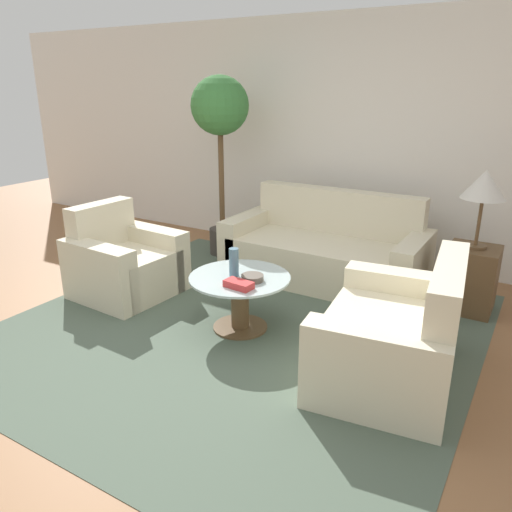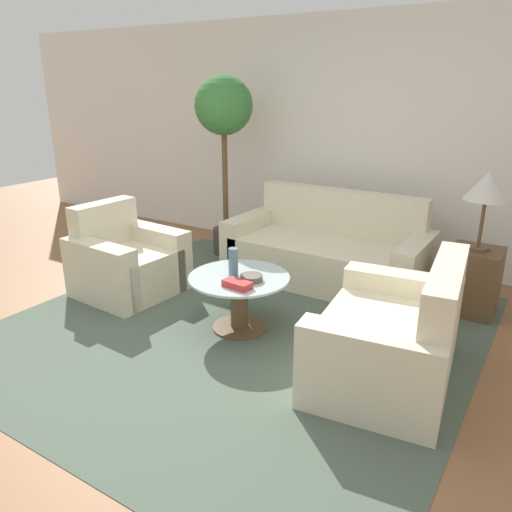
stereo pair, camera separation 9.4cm
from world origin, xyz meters
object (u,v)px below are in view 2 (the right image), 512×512
Objects in this scene: book_stack at (237,284)px; sofa_main at (329,253)px; bowl at (251,278)px; armchair at (125,263)px; table_lamp at (487,187)px; coffee_table at (239,295)px; loveseat at (396,342)px; vase at (233,262)px; potted_plant at (224,121)px.

sofa_main is at bearing 94.23° from book_stack.
armchair is at bearing 176.71° from bowl.
sofa_main reaches higher than book_stack.
table_lamp is 2.17m from book_stack.
armchair is 3.25m from table_lamp.
book_stack is (0.12, -0.20, 0.19)m from coffee_table.
loveseat is 1.37m from vase.
vase is 1.31× the size of bowl.
sofa_main is at bearing -45.24° from armchair.
book_stack is (1.47, -0.26, 0.20)m from armchair.
potted_plant reaches higher than sofa_main.
loveseat is at bearing -1.41° from bowl.
table_lamp is at bearing 52.90° from book_stack.
vase is (-1.57, -1.35, -0.53)m from table_lamp.
bowl is at bearing -10.87° from coffee_table.
armchair is at bearing 177.46° from coffee_table.
table_lamp is at bearing 163.72° from loveseat.
book_stack is at bearing -96.67° from armchair.
potted_plant is at bearing 176.77° from table_lamp.
bowl is (-0.02, -1.41, 0.20)m from sofa_main.
sofa_main is 1.60m from table_lamp.
book_stack is (0.16, -0.19, -0.09)m from vase.
vase is at bearing -97.94° from sofa_main.
loveseat is at bearing -89.20° from armchair.
loveseat is at bearing -99.31° from table_lamp.
sofa_main is 1.84m from loveseat.
coffee_table is (-0.15, -1.39, 0.01)m from sofa_main.
vase is (1.30, -0.07, 0.29)m from armchair.
bowl is at bearing -4.65° from vase.
potted_plant is 2.11m from vase.
bowl is at bearing -98.38° from loveseat.
coffee_table is at bearing 169.13° from bowl.
coffee_table is 1.22× the size of table_lamp.
coffee_table is at bearing -89.28° from armchair.
bowl is 0.17m from book_stack.
coffee_table is 0.41× the size of potted_plant.
sofa_main is 1.49× the size of loveseat.
book_stack is at bearing -94.78° from bowl.
loveseat is at bearing -51.53° from sofa_main.
coffee_table is (-1.29, 0.05, 0.01)m from loveseat.
table_lamp reaches higher than armchair.
sofa_main is 2.15× the size of armchair.
sofa_main reaches higher than vase.
sofa_main is 1.44m from vase.
armchair is 1.34m from vase.
bowl is 0.76× the size of book_stack.
sofa_main is 0.99× the size of potted_plant.
potted_plant is at bearing 131.26° from bowl.
potted_plant reaches higher than loveseat.
loveseat is 1.20m from book_stack.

